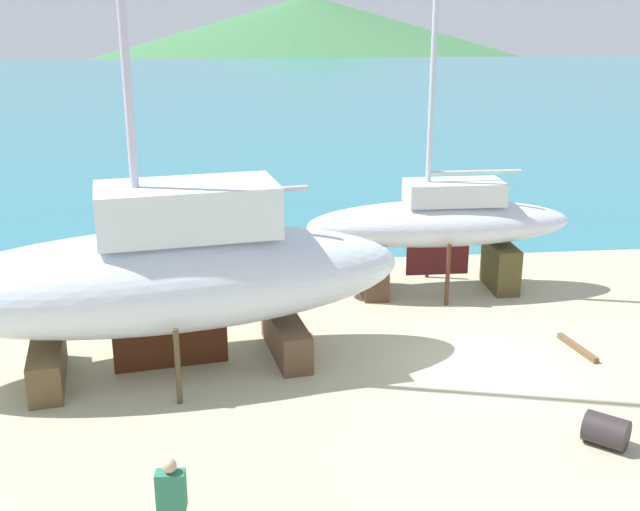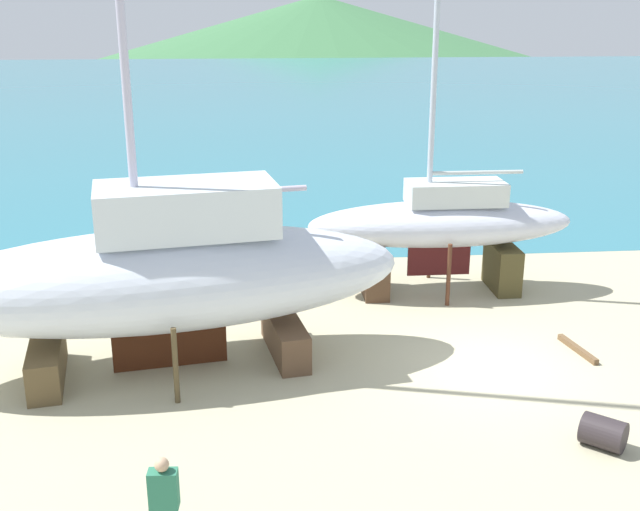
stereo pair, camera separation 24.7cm
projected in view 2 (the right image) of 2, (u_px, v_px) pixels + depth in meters
name	position (u px, v px, depth m)	size (l,w,h in m)	color
ground_plane	(525.00, 420.00, 15.77)	(43.42, 43.42, 0.00)	#B1AA89
sea_water	(304.00, 92.00, 76.12)	(156.68, 105.66, 0.01)	teal
headland_hill	(319.00, 39.00, 203.01)	(158.67, 158.67, 21.72)	#3C7144
sailboat_large_starboard	(168.00, 273.00, 17.45)	(11.35, 5.02, 19.10)	brown
sailboat_small_center	(442.00, 225.00, 22.34)	(7.73, 2.47, 13.76)	#4F3624
worker	(165.00, 506.00, 11.61)	(0.45, 0.27, 1.73)	orange
barrel_rust_near	(603.00, 432.00, 14.73)	(0.62, 0.62, 0.79)	#30282B
timber_short_cross	(578.00, 349.00, 18.88)	(1.58, 0.13, 0.14)	brown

